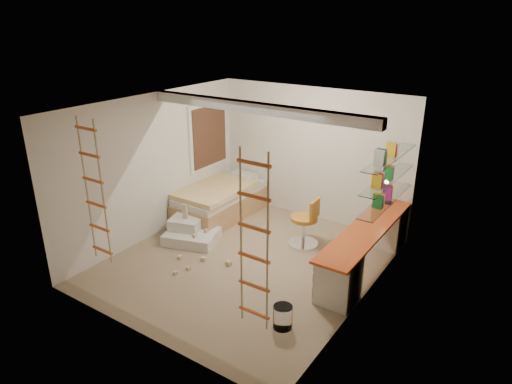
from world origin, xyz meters
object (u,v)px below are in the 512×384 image
Objects in this scene: desk at (366,247)px; play_platform at (190,233)px; bed at (221,201)px; swivel_chair at (305,229)px.

play_platform is at bearing -164.94° from desk.
play_platform is (0.21, -1.17, -0.17)m from bed.
play_platform is at bearing -151.45° from swivel_chair.
swivel_chair is at bearing 28.55° from play_platform.
play_platform is at bearing -79.98° from bed.
desk is 1.19m from swivel_chair.
swivel_chair is 0.85× the size of play_platform.
desk is 3.11m from play_platform.
bed is at bearing 174.84° from swivel_chair.
desk is at bearing -6.49° from bed.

